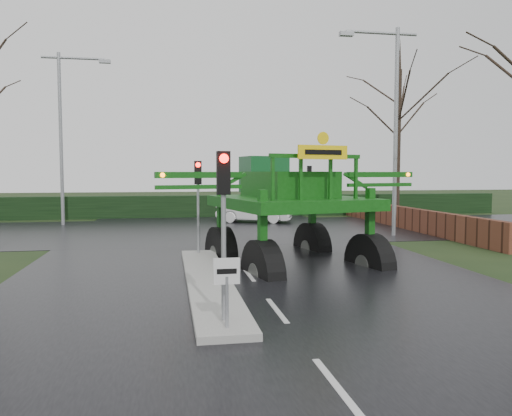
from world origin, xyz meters
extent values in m
plane|color=black|center=(0.00, 0.00, 0.00)|extent=(140.00, 140.00, 0.00)
cube|color=black|center=(0.00, 10.00, 0.00)|extent=(14.00, 80.00, 0.02)
cube|color=black|center=(0.00, 16.00, 0.01)|extent=(80.00, 12.00, 0.02)
cube|color=gray|center=(-1.30, 3.00, 0.09)|extent=(1.20, 10.00, 0.16)
cube|color=black|center=(0.00, 24.00, 0.75)|extent=(44.00, 0.90, 1.50)
cube|color=#592D1E|center=(10.50, 16.00, 0.60)|extent=(0.40, 20.00, 1.20)
cylinder|color=gray|center=(-1.30, -1.50, 0.65)|extent=(0.07, 0.07, 1.00)
cube|color=silver|center=(-1.30, -1.50, 1.25)|extent=(0.50, 0.04, 0.50)
cube|color=black|center=(-1.30, -1.52, 1.25)|extent=(0.38, 0.01, 0.10)
cylinder|color=gray|center=(-1.30, -1.00, 1.75)|extent=(0.10, 0.10, 3.50)
cube|color=black|center=(-1.30, -1.00, 3.10)|extent=(0.26, 0.22, 0.85)
sphere|color=#FF0C07|center=(-1.30, -1.13, 3.38)|extent=(0.18, 0.18, 0.18)
cylinder|color=gray|center=(-1.30, 7.50, 1.75)|extent=(0.10, 0.10, 3.50)
cube|color=black|center=(-1.30, 7.50, 3.10)|extent=(0.26, 0.22, 0.85)
sphere|color=#FF0C07|center=(-1.30, 7.37, 3.38)|extent=(0.18, 0.18, 0.18)
cylinder|color=gray|center=(6.50, 20.00, 1.75)|extent=(0.10, 0.10, 3.50)
cube|color=black|center=(6.50, 20.00, 3.10)|extent=(0.26, 0.22, 0.85)
sphere|color=#FF0C07|center=(6.50, 20.13, 3.38)|extent=(0.18, 0.18, 0.18)
cylinder|color=gray|center=(8.50, 12.00, 5.00)|extent=(0.20, 0.20, 10.00)
cylinder|color=gray|center=(7.70, 12.00, 9.70)|extent=(3.52, 0.14, 0.14)
cube|color=gray|center=(5.94, 12.00, 9.58)|extent=(0.65, 0.30, 0.20)
cylinder|color=gray|center=(-8.50, 20.00, 5.00)|extent=(0.20, 0.20, 10.00)
cylinder|color=gray|center=(-7.70, 20.00, 9.70)|extent=(3.52, 0.14, 0.14)
cube|color=gray|center=(-5.94, 20.00, 9.58)|extent=(0.65, 0.30, 0.20)
cylinder|color=black|center=(13.00, 21.00, 5.00)|extent=(0.32, 0.32, 10.00)
cone|color=black|center=(13.00, 21.00, 10.80)|extent=(0.24, 0.24, 2.50)
cylinder|color=black|center=(-1.92, 5.40, 1.08)|extent=(1.06, 2.24, 2.16)
cylinder|color=#595B56|center=(-1.92, 5.40, 1.08)|extent=(0.79, 0.88, 0.76)
cube|color=#0D480C|center=(-1.92, 5.40, 2.43)|extent=(0.28, 0.28, 2.49)
cylinder|color=black|center=(1.88, 6.27, 1.08)|extent=(1.06, 2.24, 2.16)
cylinder|color=#595B56|center=(1.88, 6.27, 1.08)|extent=(0.79, 0.88, 0.76)
cube|color=#0D480C|center=(1.88, 6.27, 2.43)|extent=(0.28, 0.28, 2.49)
cylinder|color=black|center=(-1.05, 1.60, 1.08)|extent=(1.06, 2.24, 2.16)
cylinder|color=#595B56|center=(-1.05, 1.60, 1.08)|extent=(0.79, 0.88, 0.76)
cube|color=#0D480C|center=(-1.05, 1.60, 2.43)|extent=(0.28, 0.28, 2.49)
cylinder|color=black|center=(2.75, 2.47, 1.08)|extent=(1.06, 2.24, 2.16)
cylinder|color=#595B56|center=(2.75, 2.47, 1.08)|extent=(0.79, 0.88, 0.76)
cube|color=#0D480C|center=(2.75, 2.47, 2.43)|extent=(0.28, 0.28, 2.49)
cube|color=#0D480C|center=(0.42, 3.93, 3.14)|extent=(5.59, 6.07, 0.38)
cube|color=#0D480C|center=(0.37, 4.15, 3.73)|extent=(3.04, 3.69, 0.97)
cube|color=#114922|center=(-0.11, 6.25, 4.11)|extent=(1.87, 1.63, 1.41)
cube|color=#0D480C|center=(0.80, 2.25, 4.71)|extent=(3.19, 0.85, 0.13)
cube|color=#0D480C|center=(-2.86, 2.74, 4.11)|extent=(2.79, 0.82, 0.19)
sphere|color=orange|center=(-4.00, 2.37, 4.11)|extent=(0.15, 0.15, 0.15)
cube|color=#0D480C|center=(3.89, 4.28, 4.11)|extent=(2.79, 0.82, 0.19)
sphere|color=orange|center=(5.07, 4.44, 4.11)|extent=(0.15, 0.15, 0.15)
cube|color=yellow|center=(0.90, 1.82, 4.81)|extent=(1.70, 0.45, 0.43)
cube|color=black|center=(0.90, 1.82, 4.81)|extent=(1.27, 0.30, 0.15)
cylinder|color=yellow|center=(0.90, 1.82, 5.25)|extent=(0.39, 0.13, 0.39)
imported|color=silver|center=(2.87, 19.59, 0.00)|extent=(4.84, 3.09, 1.51)
camera|label=1|loc=(-2.37, -10.75, 3.11)|focal=35.00mm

